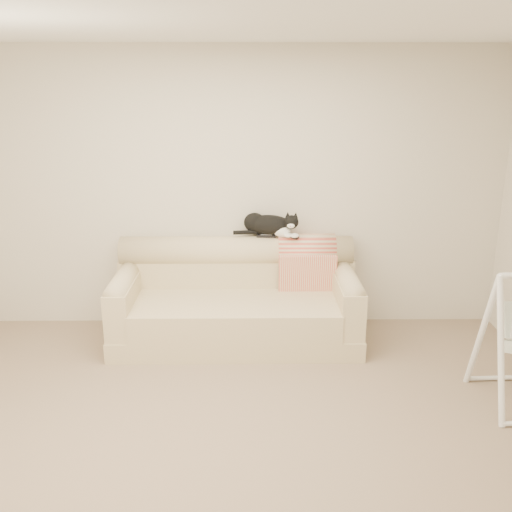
% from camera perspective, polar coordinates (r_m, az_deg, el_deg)
% --- Properties ---
extents(ground_plane, '(5.00, 5.00, 0.00)m').
position_cam_1_polar(ground_plane, '(3.97, -2.54, -18.13)').
color(ground_plane, '#7C6956').
rests_on(ground_plane, ground).
extents(room_shell, '(5.04, 4.04, 2.60)m').
position_cam_1_polar(room_shell, '(3.33, -2.89, 3.81)').
color(room_shell, beige).
rests_on(room_shell, ground).
extents(sofa, '(2.20, 0.93, 0.90)m').
position_cam_1_polar(sofa, '(5.23, -1.98, -4.60)').
color(sofa, beige).
rests_on(sofa, ground).
extents(remote_a, '(0.18, 0.06, 0.03)m').
position_cam_1_polar(remote_a, '(5.28, 1.04, 2.05)').
color(remote_a, black).
rests_on(remote_a, sofa).
extents(remote_b, '(0.17, 0.12, 0.02)m').
position_cam_1_polar(remote_b, '(5.26, 3.39, 1.93)').
color(remote_b, black).
rests_on(remote_b, sofa).
extents(tuxedo_cat, '(0.61, 0.35, 0.24)m').
position_cam_1_polar(tuxedo_cat, '(5.27, 1.36, 3.15)').
color(tuxedo_cat, black).
rests_on(tuxedo_cat, sofa).
extents(throw_blanket, '(0.53, 0.38, 0.58)m').
position_cam_1_polar(throw_blanket, '(5.34, 5.06, 0.09)').
color(throw_blanket, '#D44E3F').
rests_on(throw_blanket, sofa).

